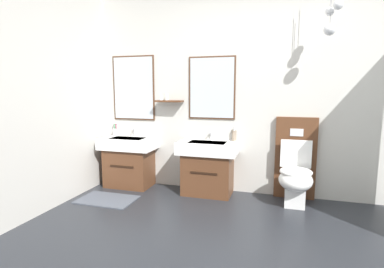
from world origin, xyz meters
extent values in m
cube|color=beige|center=(0.00, 1.71, 1.29)|extent=(4.81, 0.12, 2.59)
cube|color=#4C301E|center=(-1.84, 1.65, 1.35)|extent=(0.62, 0.02, 0.88)
cube|color=silver|center=(-1.84, 1.64, 1.35)|extent=(0.58, 0.01, 0.84)
cube|color=#4C301E|center=(-0.73, 1.65, 1.35)|extent=(0.61, 0.02, 0.80)
cube|color=silver|center=(-0.73, 1.64, 1.35)|extent=(0.57, 0.01, 0.76)
cube|color=#56331E|center=(-1.29, 1.57, 1.17)|extent=(0.36, 0.14, 0.02)
cone|color=silver|center=(-1.41, 1.58, 1.23)|extent=(0.05, 0.05, 0.09)
cylinder|color=white|center=(-1.32, 1.57, 1.23)|extent=(0.05, 0.05, 0.09)
sphere|color=silver|center=(0.64, 1.28, 2.16)|extent=(0.10, 0.10, 0.10)
sphere|color=silver|center=(0.58, 1.38, 2.13)|extent=(0.09, 0.09, 0.09)
sphere|color=silver|center=(0.58, 1.32, 1.94)|extent=(0.12, 0.12, 0.12)
cube|color=beige|center=(-2.34, 0.00, 1.29)|extent=(0.12, 3.54, 2.59)
cube|color=#474C56|center=(-1.84, 0.88, 0.01)|extent=(0.68, 0.44, 0.01)
cube|color=#56331E|center=(-1.84, 1.46, 0.26)|extent=(0.61, 0.41, 0.53)
cube|color=black|center=(-1.84, 1.25, 0.33)|extent=(0.34, 0.01, 0.02)
cube|color=white|center=(-1.84, 1.46, 0.60)|extent=(0.74, 0.46, 0.15)
cube|color=silver|center=(-1.84, 1.43, 0.66)|extent=(0.46, 0.26, 0.03)
cylinder|color=silver|center=(-1.84, 1.64, 0.73)|extent=(0.03, 0.03, 0.11)
cylinder|color=silver|center=(-1.84, 1.59, 0.78)|extent=(0.02, 0.11, 0.02)
cube|color=#56331E|center=(-0.73, 1.46, 0.26)|extent=(0.61, 0.41, 0.53)
cube|color=black|center=(-0.73, 1.25, 0.33)|extent=(0.34, 0.01, 0.02)
cube|color=white|center=(-0.73, 1.46, 0.60)|extent=(0.74, 0.46, 0.15)
cube|color=silver|center=(-0.73, 1.43, 0.66)|extent=(0.46, 0.26, 0.03)
cylinder|color=silver|center=(-0.73, 1.64, 0.73)|extent=(0.03, 0.03, 0.11)
cylinder|color=silver|center=(-0.73, 1.59, 0.78)|extent=(0.02, 0.11, 0.02)
cube|color=#56331E|center=(0.32, 1.64, 0.50)|extent=(0.48, 0.10, 1.00)
cube|color=silver|center=(0.32, 1.58, 0.82)|extent=(0.15, 0.01, 0.09)
cube|color=white|center=(0.32, 1.37, 0.17)|extent=(0.22, 0.30, 0.34)
ellipsoid|color=white|center=(0.32, 1.29, 0.32)|extent=(0.37, 0.46, 0.24)
torus|color=white|center=(0.32, 1.29, 0.42)|extent=(0.35, 0.35, 0.04)
cube|color=white|center=(0.32, 1.51, 0.57)|extent=(0.35, 0.03, 0.33)
cylinder|color=silver|center=(-2.14, 1.61, 0.72)|extent=(0.07, 0.07, 0.09)
cylinder|color=#DB3847|center=(-2.12, 1.61, 0.78)|extent=(0.02, 0.02, 0.16)
cube|color=white|center=(-2.13, 1.62, 0.86)|extent=(0.01, 0.02, 0.03)
cylinder|color=#2D84DB|center=(-2.14, 1.63, 0.77)|extent=(0.02, 0.02, 0.15)
cube|color=white|center=(-2.13, 1.64, 0.85)|extent=(0.01, 0.02, 0.03)
cylinder|color=#DB3847|center=(-2.15, 1.61, 0.78)|extent=(0.02, 0.03, 0.17)
cube|color=white|center=(-2.15, 1.62, 0.87)|extent=(0.01, 0.02, 0.03)
cylinder|color=#33B266|center=(-2.14, 1.60, 0.78)|extent=(0.01, 0.03, 0.16)
cube|color=white|center=(-2.14, 1.59, 0.86)|extent=(0.01, 0.02, 0.03)
cylinder|color=gray|center=(-0.43, 1.62, 0.74)|extent=(0.06, 0.06, 0.13)
cylinder|color=silver|center=(-0.43, 1.62, 0.83)|extent=(0.02, 0.02, 0.04)
camera|label=1|loc=(0.15, -2.18, 1.32)|focal=28.26mm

